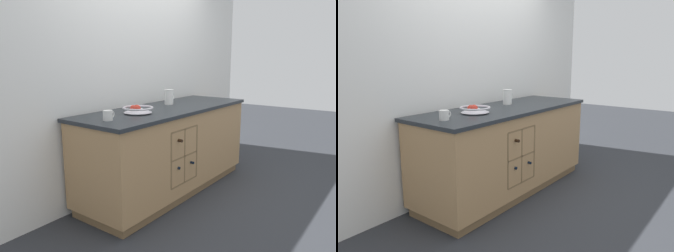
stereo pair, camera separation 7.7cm
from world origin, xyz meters
TOP-DOWN VIEW (x-y plane):
  - ground_plane at (0.00, 0.00)m, footprint 14.00×14.00m
  - back_wall at (0.00, 0.43)m, footprint 4.57×0.06m
  - kitchen_island at (-0.00, -0.00)m, footprint 2.21×0.78m
  - fruit_bowl at (-0.48, 0.00)m, footprint 0.29×0.29m
  - white_pitcher at (0.18, 0.12)m, footprint 0.16×0.10m
  - ceramic_mug at (-0.89, -0.03)m, footprint 0.12×0.08m

SIDE VIEW (x-z plane):
  - ground_plane at x=0.00m, z-range 0.00..0.00m
  - kitchen_island at x=0.00m, z-range 0.01..0.93m
  - fruit_bowl at x=-0.48m, z-range 0.93..1.01m
  - ceramic_mug at x=-0.89m, z-range 0.93..1.01m
  - white_pitcher at x=0.18m, z-range 0.93..1.10m
  - back_wall at x=0.00m, z-range 0.00..2.55m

